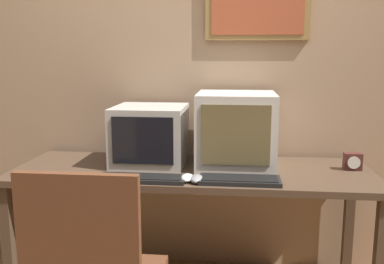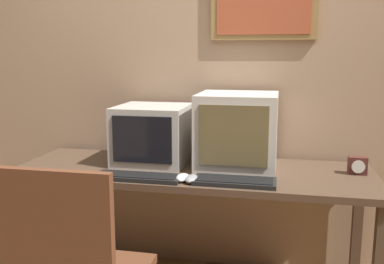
{
  "view_description": "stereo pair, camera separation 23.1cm",
  "coord_description": "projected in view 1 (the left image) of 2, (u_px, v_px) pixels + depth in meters",
  "views": [
    {
      "loc": [
        0.25,
        -1.43,
        1.39
      ],
      "look_at": [
        0.0,
        0.9,
        0.97
      ],
      "focal_mm": 40.0,
      "sensor_mm": 36.0,
      "label": 1
    },
    {
      "loc": [
        0.48,
        -1.39,
        1.39
      ],
      "look_at": [
        0.0,
        0.9,
        0.97
      ],
      "focal_mm": 40.0,
      "sensor_mm": 36.0,
      "label": 2
    }
  ],
  "objects": [
    {
      "name": "mouse_near_keyboard",
      "position": [
        197.0,
        179.0,
        2.16
      ],
      "size": [
        0.07,
        0.12,
        0.04
      ],
      "color": "gray",
      "rests_on": "desk"
    },
    {
      "name": "monitor_right",
      "position": [
        236.0,
        130.0,
        2.46
      ],
      "size": [
        0.44,
        0.45,
        0.42
      ],
      "color": "beige",
      "rests_on": "desk"
    },
    {
      "name": "monitor_left",
      "position": [
        150.0,
        135.0,
        2.51
      ],
      "size": [
        0.41,
        0.42,
        0.34
      ],
      "color": "#B7B2A8",
      "rests_on": "desk"
    },
    {
      "name": "desk",
      "position": [
        192.0,
        182.0,
        2.43
      ],
      "size": [
        2.01,
        0.69,
        0.76
      ],
      "color": "#4C3828",
      "rests_on": "ground_plane"
    },
    {
      "name": "mouse_far_corner",
      "position": [
        187.0,
        178.0,
        2.18
      ],
      "size": [
        0.06,
        0.12,
        0.03
      ],
      "color": "silver",
      "rests_on": "desk"
    },
    {
      "name": "keyboard_main",
      "position": [
        141.0,
        178.0,
        2.18
      ],
      "size": [
        0.45,
        0.14,
        0.03
      ],
      "color": "black",
      "rests_on": "desk"
    },
    {
      "name": "desk_clock",
      "position": [
        353.0,
        162.0,
        2.38
      ],
      "size": [
        0.1,
        0.06,
        0.1
      ],
      "color": "#4C231E",
      "rests_on": "desk"
    },
    {
      "name": "keyboard_side",
      "position": [
        240.0,
        180.0,
        2.16
      ],
      "size": [
        0.41,
        0.16,
        0.03
      ],
      "color": "black",
      "rests_on": "desk"
    },
    {
      "name": "wall_back",
      "position": [
        199.0,
        69.0,
        2.72
      ],
      "size": [
        8.0,
        0.08,
        2.6
      ],
      "color": "tan",
      "rests_on": "ground_plane"
    }
  ]
}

